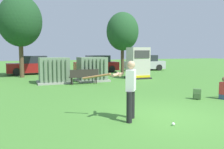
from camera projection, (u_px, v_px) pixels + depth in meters
ground_plane at (168, 116)px, 7.33m from camera, size 96.00×96.00×0.00m
transformer_west at (54, 71)px, 14.90m from camera, size 2.10×1.70×1.62m
transformer_mid_west at (92, 69)px, 15.90m from camera, size 2.10×1.70×1.62m
generator_enclosure at (138, 63)px, 17.43m from camera, size 1.60×1.40×2.30m
park_bench at (84, 76)px, 14.40m from camera, size 1.81×0.43×0.92m
batter at (129, 87)px, 6.80m from camera, size 1.44×1.16×1.74m
sports_ball at (173, 124)px, 6.38m from camera, size 0.09×0.09×0.09m
backpack at (197, 94)px, 9.89m from camera, size 0.38×0.38×0.44m
tree_left at (20, 21)px, 17.82m from camera, size 3.27×3.27×6.24m
tree_center_left at (122, 32)px, 21.11m from camera, size 2.88×2.88×5.50m
parked_car_leftmost at (32, 66)px, 20.75m from camera, size 4.30×2.13×1.62m
parked_car_left_of_center at (97, 64)px, 22.96m from camera, size 4.24×1.99×1.62m
parked_car_right_of_center at (145, 63)px, 24.99m from camera, size 4.27×2.05×1.62m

